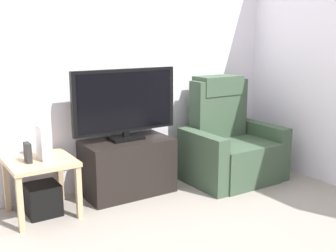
# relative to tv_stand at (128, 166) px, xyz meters

# --- Properties ---
(ground_plane) EXTENTS (6.40, 6.40, 0.00)m
(ground_plane) POSITION_rel_tv_stand_xyz_m (0.02, -0.83, -0.27)
(ground_plane) COLOR gray
(wall_back) EXTENTS (6.40, 0.06, 2.60)m
(wall_back) POSITION_rel_tv_stand_xyz_m (0.02, 0.30, 1.03)
(wall_back) COLOR silver
(wall_back) RESTS_ON ground
(wall_side) EXTENTS (0.06, 4.48, 2.60)m
(wall_side) POSITION_rel_tv_stand_xyz_m (1.90, -0.83, 1.03)
(wall_side) COLOR silver
(wall_side) RESTS_ON ground
(tv_stand) EXTENTS (0.85, 0.47, 0.53)m
(tv_stand) POSITION_rel_tv_stand_xyz_m (0.00, 0.00, 0.00)
(tv_stand) COLOR black
(tv_stand) RESTS_ON ground
(television) EXTENTS (1.05, 0.20, 0.67)m
(television) POSITION_rel_tv_stand_xyz_m (0.00, 0.02, 0.62)
(television) COLOR black
(television) RESTS_ON tv_stand
(recliner_armchair) EXTENTS (0.98, 0.78, 1.08)m
(recliner_armchair) POSITION_rel_tv_stand_xyz_m (1.11, -0.20, 0.11)
(recliner_armchair) COLOR #384C38
(recliner_armchair) RESTS_ON ground
(side_table) EXTENTS (0.54, 0.54, 0.49)m
(side_table) POSITION_rel_tv_stand_xyz_m (-0.84, -0.05, 0.14)
(side_table) COLOR tan
(side_table) RESTS_ON ground
(subwoofer_box) EXTENTS (0.27, 0.27, 0.27)m
(subwoofer_box) POSITION_rel_tv_stand_xyz_m (-0.84, -0.05, -0.13)
(subwoofer_box) COLOR black
(subwoofer_box) RESTS_ON ground
(book_upright) EXTENTS (0.04, 0.11, 0.17)m
(book_upright) POSITION_rel_tv_stand_xyz_m (-0.94, -0.07, 0.30)
(book_upright) COLOR #262626
(book_upright) RESTS_ON side_table
(game_console) EXTENTS (0.07, 0.20, 0.29)m
(game_console) POSITION_rel_tv_stand_xyz_m (-0.81, -0.04, 0.37)
(game_console) COLOR white
(game_console) RESTS_ON side_table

